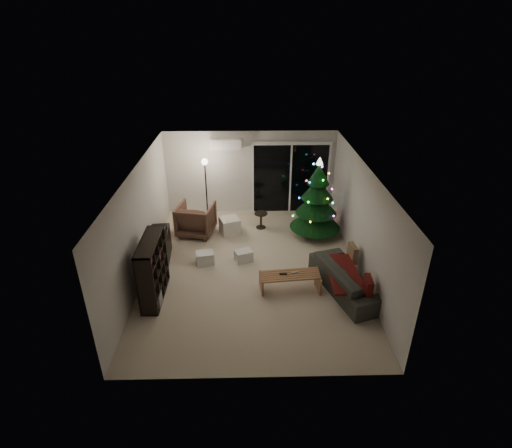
{
  "coord_description": "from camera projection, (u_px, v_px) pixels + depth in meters",
  "views": [
    {
      "loc": [
        -0.09,
        -7.99,
        5.31
      ],
      "look_at": [
        0.1,
        0.3,
        1.05
      ],
      "focal_mm": 28.0,
      "sensor_mm": 36.0,
      "label": 1
    }
  ],
  "objects": [
    {
      "name": "media_cabinet",
      "position": [
        160.0,
        247.0,
        9.73
      ],
      "size": [
        0.52,
        1.19,
        0.72
      ],
      "primitive_type": "cube",
      "rotation": [
        0.0,
        0.0,
        0.08
      ],
      "color": "black",
      "rests_on": "floor"
    },
    {
      "name": "remote_a",
      "position": [
        283.0,
        274.0,
        8.6
      ],
      "size": [
        0.16,
        0.05,
        0.02
      ],
      "primitive_type": "cube",
      "color": "black",
      "rests_on": "coffee_table"
    },
    {
      "name": "side_table",
      "position": [
        261.0,
        220.0,
        11.32
      ],
      "size": [
        0.49,
        0.49,
        0.46
      ],
      "primitive_type": "cylinder",
      "rotation": [
        0.0,
        0.0,
        0.43
      ],
      "color": "black",
      "rests_on": "floor"
    },
    {
      "name": "coffee_table",
      "position": [
        290.0,
        282.0,
        8.7
      ],
      "size": [
        1.34,
        0.59,
        0.41
      ],
      "primitive_type": null,
      "rotation": [
        0.0,
        0.0,
        0.1
      ],
      "color": "#9C6143",
      "rests_on": "floor"
    },
    {
      "name": "cardboard_box_b",
      "position": [
        243.0,
        256.0,
        9.79
      ],
      "size": [
        0.48,
        0.43,
        0.28
      ],
      "primitive_type": "cube",
      "rotation": [
        0.0,
        0.0,
        0.38
      ],
      "color": "silver",
      "rests_on": "floor"
    },
    {
      "name": "bookshelf",
      "position": [
        145.0,
        269.0,
        8.3
      ],
      "size": [
        0.53,
        1.39,
        1.36
      ],
      "primitive_type": null,
      "rotation": [
        0.0,
        0.0,
        -0.14
      ],
      "color": "black",
      "rests_on": "floor"
    },
    {
      "name": "armchair",
      "position": [
        196.0,
        219.0,
        10.91
      ],
      "size": [
        1.11,
        1.13,
        0.88
      ],
      "primitive_type": "imported",
      "rotation": [
        0.0,
        0.0,
        2.95
      ],
      "color": "brown",
      "rests_on": "floor"
    },
    {
      "name": "christmas_tree",
      "position": [
        317.0,
        198.0,
        10.53
      ],
      "size": [
        1.58,
        1.58,
        2.22
      ],
      "primitive_type": "cone",
      "rotation": [
        0.0,
        0.0,
        -0.16
      ],
      "color": "black",
      "rests_on": "floor"
    },
    {
      "name": "cardboard_box_a",
      "position": [
        205.0,
        258.0,
        9.69
      ],
      "size": [
        0.47,
        0.39,
        0.3
      ],
      "primitive_type": "cube",
      "rotation": [
        0.0,
        0.0,
        0.18
      ],
      "color": "silver",
      "rests_on": "floor"
    },
    {
      "name": "remote_b",
      "position": [
        294.0,
        273.0,
        8.65
      ],
      "size": [
        0.16,
        0.09,
        0.02
      ],
      "primitive_type": "cube",
      "rotation": [
        0.0,
        0.0,
        0.35
      ],
      "color": "slate",
      "rests_on": "coffee_table"
    },
    {
      "name": "stereo",
      "position": [
        158.0,
        231.0,
        9.53
      ],
      "size": [
        0.37,
        0.43,
        0.15
      ],
      "primitive_type": "cube",
      "color": "black",
      "rests_on": "media_cabinet"
    },
    {
      "name": "sofa_throw",
      "position": [
        343.0,
        273.0,
        8.59
      ],
      "size": [
        0.66,
        1.51,
        0.05
      ],
      "primitive_type": "cube",
      "color": "#5E1A13",
      "rests_on": "sofa"
    },
    {
      "name": "sofa",
      "position": [
        347.0,
        278.0,
        8.65
      ],
      "size": [
        1.42,
        2.25,
        0.61
      ],
      "primitive_type": "imported",
      "rotation": [
        0.0,
        0.0,
        1.88
      ],
      "color": "#3C3E3A",
      "rests_on": "floor"
    },
    {
      "name": "room",
      "position": [
        269.0,
        204.0,
        10.41
      ],
      "size": [
        6.5,
        7.51,
        2.6
      ],
      "color": "beige",
      "rests_on": "ground"
    },
    {
      "name": "ottoman",
      "position": [
        230.0,
        226.0,
        11.04
      ],
      "size": [
        0.64,
        0.64,
        0.45
      ],
      "primitive_type": "cube",
      "rotation": [
        0.0,
        0.0,
        0.34
      ],
      "color": "silver",
      "rests_on": "floor"
    },
    {
      "name": "floor_lamp",
      "position": [
        206.0,
        192.0,
        11.36
      ],
      "size": [
        0.3,
        0.3,
        1.86
      ],
      "primitive_type": "cylinder",
      "color": "black",
      "rests_on": "floor"
    },
    {
      "name": "cushion_b",
      "position": [
        368.0,
        287.0,
        7.96
      ],
      "size": [
        0.15,
        0.41,
        0.4
      ],
      "primitive_type": "cube",
      "rotation": [
        0.0,
        0.0,
        -0.07
      ],
      "color": "#5E1A13",
      "rests_on": "sofa"
    },
    {
      "name": "cushion_a",
      "position": [
        353.0,
        253.0,
        9.12
      ],
      "size": [
        0.16,
        0.41,
        0.4
      ],
      "primitive_type": "cube",
      "rotation": [
        0.0,
        0.0,
        0.09
      ],
      "color": "#926A4C",
      "rests_on": "sofa"
    }
  ]
}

